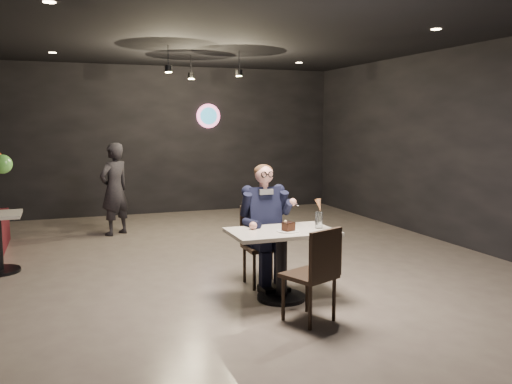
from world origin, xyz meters
name	(u,v)px	position (x,y,z in m)	size (l,w,h in m)	color
floor	(239,265)	(0.00, 0.00, 0.00)	(9.00, 9.00, 0.00)	gray
wall_sign	(208,116)	(0.80, 4.47, 2.00)	(0.50, 0.06, 0.50)	pink
pendant_lights	(199,59)	(0.00, 2.00, 2.88)	(1.40, 1.20, 0.36)	black
main_table	(282,265)	(-0.01, -1.45, 0.38)	(1.10, 0.70, 0.75)	silver
chair_far	(263,246)	(-0.01, -0.90, 0.46)	(0.42, 0.46, 0.92)	black
chair_near	(309,273)	(-0.01, -2.12, 0.46)	(0.42, 0.46, 0.92)	black
seated_man	(263,224)	(-0.01, -0.90, 0.72)	(0.60, 0.80, 1.44)	black
dessert_plate	(288,231)	(0.02, -1.55, 0.76)	(0.24, 0.24, 0.01)	white
cake_slice	(288,227)	(0.02, -1.56, 0.80)	(0.11, 0.09, 0.08)	black
mint_leaf	(291,223)	(0.05, -1.55, 0.84)	(0.06, 0.04, 0.01)	#297D39
sundae_glass	(319,220)	(0.40, -1.50, 0.84)	(0.08, 0.08, 0.18)	silver
wafer_cone	(319,205)	(0.40, -1.50, 1.00)	(0.07, 0.07, 0.14)	tan
passerby	(115,189)	(-1.33, 2.57, 0.77)	(0.56, 0.37, 1.54)	black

